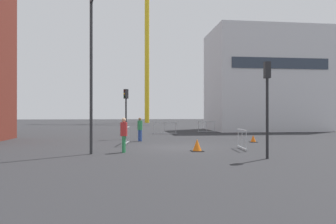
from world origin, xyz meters
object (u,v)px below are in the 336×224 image
streetlamp_tall (92,64)px  traffic_light_island (126,105)px  traffic_light_crosswalk (267,94)px  traffic_cone_striped (197,146)px  pedestrian_walking (140,128)px  pedestrian_waiting (124,132)px  traffic_cone_orange (253,139)px  construction_crane (150,29)px

streetlamp_tall → traffic_light_island: (1.50, 8.61, -1.76)m
traffic_light_crosswalk → traffic_cone_striped: (-2.42, 2.94, -2.48)m
pedestrian_walking → pedestrian_waiting: bearing=-99.2°
streetlamp_tall → pedestrian_walking: 7.93m
traffic_cone_orange → traffic_cone_striped: (-4.78, -4.46, 0.07)m
pedestrian_walking → traffic_cone_orange: pedestrian_walking is taller
pedestrian_walking → traffic_light_crosswalk: bearing=-60.4°
pedestrian_waiting → traffic_cone_striped: bearing=1.2°
pedestrian_walking → traffic_cone_orange: (7.49, -1.62, -0.73)m
streetlamp_tall → traffic_cone_orange: streetlamp_tall is taller
pedestrian_waiting → construction_crane: bearing=84.9°
traffic_light_island → traffic_cone_striped: size_ratio=5.99×
streetlamp_tall → construction_crane: bearing=83.1°
traffic_light_island → pedestrian_waiting: bearing=-90.1°
pedestrian_waiting → traffic_cone_orange: bearing=28.1°
construction_crane → streetlamp_tall: (-5.66, -46.99, -14.12)m
construction_crane → traffic_cone_striped: size_ratio=44.99×
streetlamp_tall → traffic_light_crosswalk: bearing=-16.5°
pedestrian_waiting → traffic_cone_striped: size_ratio=2.76×
traffic_light_crosswalk → pedestrian_waiting: 6.99m
construction_crane → streetlamp_tall: 49.39m
streetlamp_tall → pedestrian_waiting: streetlamp_tall is taller
construction_crane → traffic_cone_orange: size_ratio=57.78×
pedestrian_waiting → traffic_cone_orange: (8.48, 4.53, -0.78)m
traffic_light_crosswalk → pedestrian_walking: 10.54m
traffic_light_island → pedestrian_waiting: 8.14m
traffic_cone_orange → traffic_light_crosswalk: bearing=-107.7°
streetlamp_tall → traffic_light_island: bearing=80.1°
traffic_light_island → traffic_cone_striped: traffic_light_island is taller
pedestrian_walking → traffic_cone_orange: size_ratio=3.38×
pedestrian_walking → pedestrian_waiting: pedestrian_waiting is taller
traffic_light_crosswalk → traffic_cone_striped: size_ratio=6.67×
traffic_light_island → traffic_cone_orange: (8.47, -3.47, -2.29)m
pedestrian_walking → pedestrian_waiting: size_ratio=0.95×
traffic_light_island → traffic_light_crosswalk: (6.12, -10.87, 0.26)m
streetlamp_tall → traffic_cone_striped: streetlamp_tall is taller
construction_crane → pedestrian_walking: (-3.17, -40.23, -17.45)m
traffic_light_island → traffic_cone_orange: bearing=-22.3°
traffic_light_island → pedestrian_walking: 2.61m
pedestrian_waiting → streetlamp_tall: bearing=-157.9°
construction_crane → traffic_cone_striped: (-0.46, -46.31, -18.11)m
streetlamp_tall → traffic_cone_striped: 6.58m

